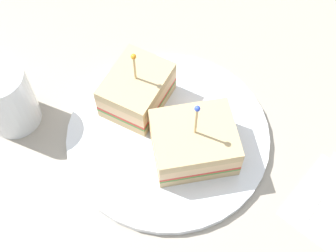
{
  "coord_description": "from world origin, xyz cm",
  "views": [
    {
      "loc": [
        -14.6,
        -26.88,
        55.48
      ],
      "look_at": [
        0.0,
        0.0,
        3.09
      ],
      "focal_mm": 50.02,
      "sensor_mm": 36.0,
      "label": 1
    }
  ],
  "objects_px": {
    "sandwich_half_front": "(194,142)",
    "sandwich_half_back": "(137,90)",
    "fork": "(333,174)",
    "drink_glass": "(8,100)",
    "napkin": "(334,206)",
    "plate": "(168,136)"
  },
  "relations": [
    {
      "from": "sandwich_half_front",
      "to": "fork",
      "type": "distance_m",
      "value": 0.19
    },
    {
      "from": "plate",
      "to": "sandwich_half_front",
      "type": "distance_m",
      "value": 0.05
    },
    {
      "from": "sandwich_half_back",
      "to": "sandwich_half_front",
      "type": "bearing_deg",
      "value": -75.37
    },
    {
      "from": "napkin",
      "to": "fork",
      "type": "relative_size",
      "value": 0.96
    },
    {
      "from": "sandwich_half_back",
      "to": "drink_glass",
      "type": "height_order",
      "value": "sandwich_half_back"
    },
    {
      "from": "drink_glass",
      "to": "sandwich_half_back",
      "type": "bearing_deg",
      "value": -21.8
    },
    {
      "from": "drink_glass",
      "to": "fork",
      "type": "relative_size",
      "value": 0.85
    },
    {
      "from": "napkin",
      "to": "fork",
      "type": "height_order",
      "value": "fork"
    },
    {
      "from": "sandwich_half_front",
      "to": "sandwich_half_back",
      "type": "distance_m",
      "value": 0.11
    },
    {
      "from": "drink_glass",
      "to": "napkin",
      "type": "relative_size",
      "value": 0.89
    },
    {
      "from": "fork",
      "to": "plate",
      "type": "bearing_deg",
      "value": 136.97
    },
    {
      "from": "fork",
      "to": "sandwich_half_front",
      "type": "bearing_deg",
      "value": 142.81
    },
    {
      "from": "sandwich_half_back",
      "to": "fork",
      "type": "relative_size",
      "value": 1.02
    },
    {
      "from": "sandwich_half_front",
      "to": "sandwich_half_back",
      "type": "bearing_deg",
      "value": 104.63
    },
    {
      "from": "sandwich_half_front",
      "to": "fork",
      "type": "height_order",
      "value": "sandwich_half_front"
    },
    {
      "from": "napkin",
      "to": "sandwich_half_back",
      "type": "bearing_deg",
      "value": 120.32
    },
    {
      "from": "sandwich_half_back",
      "to": "drink_glass",
      "type": "bearing_deg",
      "value": 158.2
    },
    {
      "from": "sandwich_half_back",
      "to": "plate",
      "type": "bearing_deg",
      "value": -79.55
    },
    {
      "from": "sandwich_half_back",
      "to": "fork",
      "type": "xyz_separation_m",
      "value": [
        0.17,
        -0.22,
        -0.04
      ]
    },
    {
      "from": "sandwich_half_front",
      "to": "fork",
      "type": "xyz_separation_m",
      "value": [
        0.15,
        -0.11,
        -0.04
      ]
    },
    {
      "from": "sandwich_half_back",
      "to": "napkin",
      "type": "bearing_deg",
      "value": -59.68
    },
    {
      "from": "sandwich_half_back",
      "to": "fork",
      "type": "bearing_deg",
      "value": -51.24
    }
  ]
}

